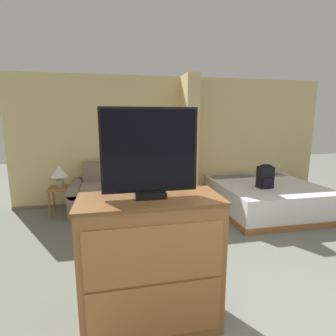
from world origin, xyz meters
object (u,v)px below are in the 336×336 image
Objects in this scene: tv_dresser at (151,263)px; coffee_table at (124,212)px; table_lamp at (59,173)px; bed at (265,197)px; tv at (150,154)px; backpack at (265,176)px; couch at (124,193)px.

coffee_table is at bearing 94.57° from tv_dresser.
table_lamp reaches higher than coffee_table.
tv_dresser is 0.60× the size of bed.
tv is 3.28m from backpack.
backpack is at bearing 4.61° from coffee_table.
backpack is at bearing -12.70° from table_lamp.
tv is at bearing -87.85° from couch.
tv is at bearing -136.89° from bed.
tv_dresser is 3.54m from bed.
bed is (2.69, -0.58, -0.06)m from couch.
coffee_table is 0.84× the size of tv.
bed is at bearing -8.15° from table_lamp.
couch is at bearing 92.15° from tv_dresser.
couch is at bearing 92.15° from tv.
couch is 1.04× the size of bed.
tv reaches higher than coffee_table.
tv reaches higher than couch.
coffee_table is at bearing -170.18° from bed.
couch reaches higher than coffee_table.
tv_dresser reaches higher than couch.
bed is at bearing 52.93° from backpack.
coffee_table is 2.26m from tv.
table_lamp is 3.29m from tv.
tv_dresser is at bearing -136.88° from bed.
coffee_table is 0.54× the size of tv_dresser.
table_lamp reaches higher than couch.
backpack reaches higher than table_lamp.
backpack is (2.37, 2.14, 0.18)m from tv_dresser.
coffee_table is 1.57m from table_lamp.
backpack is (2.52, 0.20, 0.41)m from coffee_table.
tv_dresser is at bearing -87.85° from couch.
tv_dresser is at bearing -90.00° from tv.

